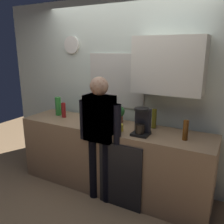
{
  "coord_description": "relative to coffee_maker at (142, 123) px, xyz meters",
  "views": [
    {
      "loc": [
        1.42,
        -2.31,
        1.91
      ],
      "look_at": [
        0.03,
        0.25,
        1.12
      ],
      "focal_mm": 37.79,
      "sensor_mm": 36.0,
      "label": 1
    }
  ],
  "objects": [
    {
      "name": "kitchen_counter",
      "position": [
        -0.47,
        0.11,
        -0.6
      ],
      "size": [
        2.65,
        0.64,
        0.92
      ],
      "primitive_type": "cube",
      "color": "#937251",
      "rests_on": "ground_plane"
    },
    {
      "name": "person_guest",
      "position": [
        -0.47,
        -0.19,
        -0.12
      ],
      "size": [
        0.57,
        0.22,
        1.6
      ],
      "rotation": [
        0.0,
        0.0,
        3.52
      ],
      "color": "black",
      "rests_on": "ground_plane"
    },
    {
      "name": "coffee_maker",
      "position": [
        0.0,
        0.0,
        0.0
      ],
      "size": [
        0.2,
        0.2,
        0.33
      ],
      "color": "black",
      "rests_on": "kitchen_counter"
    },
    {
      "name": "storage_canister",
      "position": [
        -0.79,
        0.23,
        -0.06
      ],
      "size": [
        0.14,
        0.14,
        0.17
      ],
      "primitive_type": "cylinder",
      "color": "silver",
      "rests_on": "kitchen_counter"
    },
    {
      "name": "person_at_sink",
      "position": [
        -0.47,
        -0.19,
        -0.12
      ],
      "size": [
        0.57,
        0.22,
        1.6
      ],
      "rotation": [
        0.0,
        0.0,
        0.05
      ],
      "color": "#3F4766",
      "rests_on": "ground_plane"
    },
    {
      "name": "bottle_dark_sauce",
      "position": [
        -0.51,
        0.13,
        -0.06
      ],
      "size": [
        0.06,
        0.06,
        0.18
      ],
      "primitive_type": "cylinder",
      "color": "black",
      "rests_on": "kitchen_counter"
    },
    {
      "name": "potted_plant",
      "position": [
        -0.45,
        0.3,
        -0.01
      ],
      "size": [
        0.15,
        0.15,
        0.23
      ],
      "color": "#9E5638",
      "rests_on": "kitchen_counter"
    },
    {
      "name": "bottle_olive_oil",
      "position": [
        0.05,
        0.3,
        -0.02
      ],
      "size": [
        0.06,
        0.06,
        0.25
      ],
      "primitive_type": "cylinder",
      "color": "olive",
      "rests_on": "kitchen_counter"
    },
    {
      "name": "dishwasher_panel",
      "position": [
        -0.17,
        -0.23,
        -0.65
      ],
      "size": [
        0.56,
        0.02,
        0.82
      ],
      "primitive_type": "cube",
      "color": "black",
      "rests_on": "ground_plane"
    },
    {
      "name": "bottle_amber_beer",
      "position": [
        0.49,
        0.06,
        -0.03
      ],
      "size": [
        0.06,
        0.06,
        0.23
      ],
      "primitive_type": "cylinder",
      "color": "brown",
      "rests_on": "kitchen_counter"
    },
    {
      "name": "ground_plane",
      "position": [
        -0.47,
        -0.19,
        -1.06
      ],
      "size": [
        8.0,
        8.0,
        0.0
      ],
      "primitive_type": "plane",
      "color": "#8C6D4C"
    },
    {
      "name": "back_wall_assembly",
      "position": [
        -0.38,
        0.51,
        0.3
      ],
      "size": [
        4.25,
        0.42,
        2.6
      ],
      "color": "silver",
      "rests_on": "ground_plane"
    },
    {
      "name": "cup_yellow_cup",
      "position": [
        -0.28,
        -0.01,
        -0.1
      ],
      "size": [
        0.07,
        0.07,
        0.08
      ],
      "primitive_type": "cylinder",
      "color": "yellow",
      "rests_on": "kitchen_counter"
    },
    {
      "name": "bottle_clear_soda",
      "position": [
        -1.45,
        0.19,
        -0.01
      ],
      "size": [
        0.09,
        0.09,
        0.28
      ],
      "primitive_type": "cylinder",
      "color": "#2D8C33",
      "rests_on": "kitchen_counter"
    },
    {
      "name": "bottle_red_vinegar",
      "position": [
        -1.29,
        0.13,
        -0.04
      ],
      "size": [
        0.06,
        0.06,
        0.22
      ],
      "primitive_type": "cylinder",
      "color": "maroon",
      "rests_on": "kitchen_counter"
    }
  ]
}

